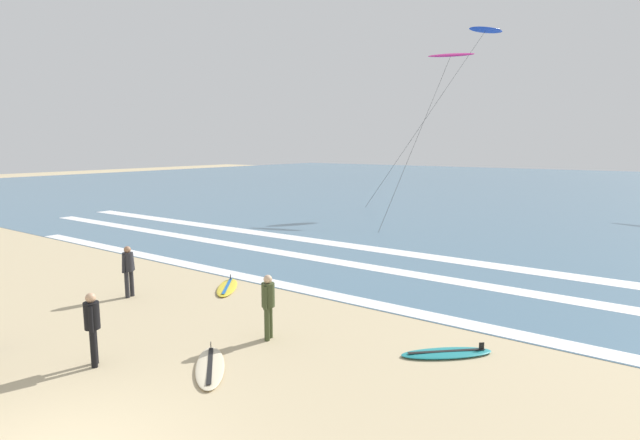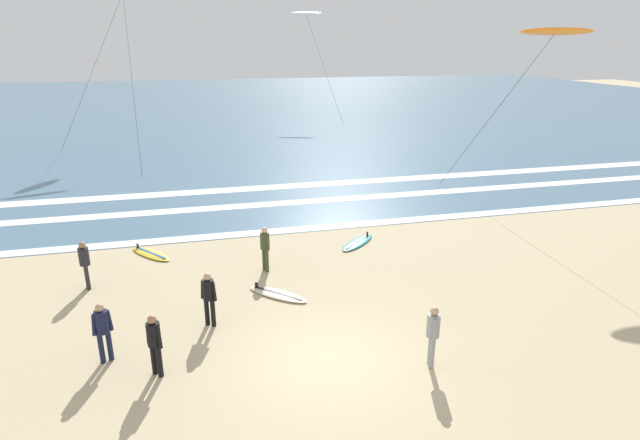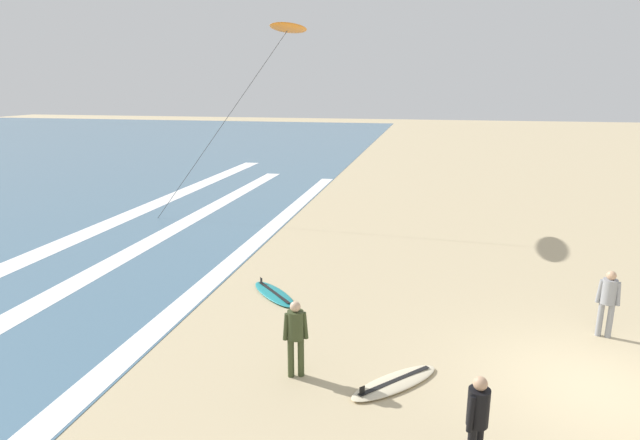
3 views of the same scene
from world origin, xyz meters
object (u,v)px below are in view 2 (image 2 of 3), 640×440
(kite_orange_low_near, at_px, (556,32))
(surfer_foreground_main, at_px, (85,261))
(surfer_left_near, at_px, (102,327))
(surfer_left_far, at_px, (433,331))
(surfboard_near_water, at_px, (278,294))
(surfboard_right_spare, at_px, (151,254))
(kite_white_high_left, at_px, (306,14))
(surfer_right_near, at_px, (154,340))
(surfer_mid_group, at_px, (265,245))
(surfboard_left_pile, at_px, (357,243))
(surfer_background_far, at_px, (209,295))

(kite_orange_low_near, bearing_deg, surfer_foreground_main, -169.12)
(surfer_left_near, distance_m, surfer_left_far, 8.02)
(surfer_foreground_main, height_order, surfer_left_near, same)
(surfer_foreground_main, bearing_deg, surfboard_near_water, -18.66)
(surfer_foreground_main, xyz_separation_m, surfboard_right_spare, (1.79, 2.39, -0.91))
(surfer_foreground_main, relative_size, surfboard_right_spare, 0.79)
(surfer_foreground_main, distance_m, kite_white_high_left, 42.30)
(surfer_right_near, relative_size, surfer_left_far, 1.00)
(surfer_mid_group, distance_m, kite_white_high_left, 40.54)
(surfboard_near_water, height_order, surfboard_left_pile, same)
(surfboard_right_spare, bearing_deg, surfer_background_far, -71.28)
(surfer_foreground_main, bearing_deg, surfboard_right_spare, 53.18)
(surfer_foreground_main, height_order, surfer_left_far, same)
(surfer_left_near, relative_size, surfer_left_far, 1.00)
(kite_white_high_left, bearing_deg, surfboard_left_pile, -99.42)
(surfer_left_far, relative_size, surfer_mid_group, 1.00)
(surfer_background_far, relative_size, surfboard_left_pile, 0.82)
(surfer_left_near, distance_m, surfer_mid_group, 6.39)
(surfer_right_near, height_order, surfer_background_far, same)
(surfer_left_far, distance_m, kite_white_high_left, 46.17)
(surfer_foreground_main, relative_size, kite_white_high_left, 0.16)
(surfboard_near_water, bearing_deg, kite_white_high_left, 76.24)
(surfer_background_far, height_order, surfboard_near_water, surfer_background_far)
(surfer_left_far, relative_size, surfboard_left_pile, 0.82)
(surfboard_right_spare, bearing_deg, surfer_foreground_main, -126.82)
(surfboard_near_water, bearing_deg, surfboard_right_spare, 132.88)
(surfboard_right_spare, bearing_deg, surfer_left_far, -51.54)
(surfer_mid_group, relative_size, kite_white_high_left, 0.16)
(surfer_right_near, relative_size, surfer_background_far, 1.00)
(surfer_background_far, bearing_deg, surfer_left_far, -32.09)
(surfboard_right_spare, bearing_deg, surfer_right_near, -85.62)
(surfboard_left_pile, bearing_deg, surfer_background_far, -140.16)
(surfer_foreground_main, xyz_separation_m, surfer_background_far, (3.71, -3.29, 0.00))
(kite_white_high_left, bearing_deg, surfboard_right_spare, -111.19)
(surfer_right_near, distance_m, surfboard_left_pile, 10.06)
(surfer_foreground_main, relative_size, surfboard_near_water, 0.83)
(surfer_right_near, bearing_deg, surfer_left_far, -10.49)
(surfer_foreground_main, xyz_separation_m, surfer_mid_group, (5.75, -0.02, 0.00))
(surfer_mid_group, bearing_deg, surfboard_left_pile, 23.03)
(surfer_mid_group, bearing_deg, surfer_left_far, -64.34)
(surfer_left_near, relative_size, surfer_mid_group, 1.00)
(kite_orange_low_near, bearing_deg, surfer_left_far, -134.29)
(surfer_left_far, relative_size, kite_orange_low_near, 0.20)
(surfboard_near_water, bearing_deg, surfer_mid_group, 92.71)
(surfer_left_far, relative_size, surfboard_near_water, 0.83)
(surfer_left_far, bearing_deg, surfer_background_far, 147.91)
(surfer_left_far, bearing_deg, surfer_foreground_main, 143.66)
(surfer_left_far, height_order, surfer_background_far, same)
(surfer_foreground_main, distance_m, surfboard_left_pile, 9.78)
(surfer_background_far, xyz_separation_m, surfboard_left_pile, (5.89, 4.91, -0.91))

